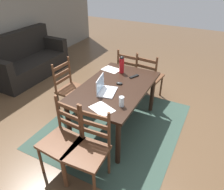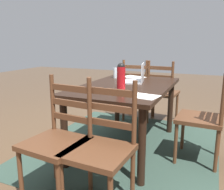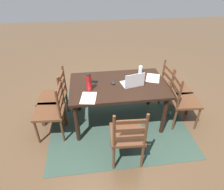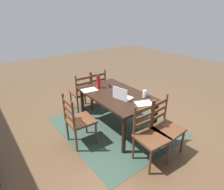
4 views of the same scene
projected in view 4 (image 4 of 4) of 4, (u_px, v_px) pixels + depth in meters
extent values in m
plane|color=brown|center=(116.00, 126.00, 3.90)|extent=(14.00, 14.00, 0.00)
cube|color=#2D4238|center=(116.00, 126.00, 3.89)|extent=(2.28, 2.03, 0.01)
cube|color=black|center=(116.00, 95.00, 3.60)|extent=(1.51, 0.93, 0.04)
cylinder|color=black|center=(155.00, 120.00, 3.48)|extent=(0.07, 0.07, 0.70)
cylinder|color=black|center=(111.00, 96.00, 4.45)|extent=(0.07, 0.07, 0.70)
cylinder|color=black|center=(124.00, 135.00, 3.05)|extent=(0.07, 0.07, 0.70)
cylinder|color=black|center=(82.00, 105.00, 4.02)|extent=(0.07, 0.07, 0.70)
cube|color=#56331E|center=(81.00, 92.00, 4.39)|extent=(0.46, 0.46, 0.04)
cylinder|color=#56331E|center=(71.00, 100.00, 4.53)|extent=(0.04, 0.04, 0.43)
cylinder|color=#56331E|center=(85.00, 96.00, 4.73)|extent=(0.04, 0.04, 0.43)
cylinder|color=#56331E|center=(78.00, 106.00, 4.25)|extent=(0.04, 0.04, 0.43)
cylinder|color=#56331E|center=(93.00, 102.00, 4.44)|extent=(0.04, 0.04, 0.43)
cylinder|color=#56331E|center=(76.00, 87.00, 4.04)|extent=(0.04, 0.04, 0.50)
cylinder|color=#56331E|center=(92.00, 83.00, 4.23)|extent=(0.04, 0.04, 0.50)
cube|color=#56331E|center=(85.00, 89.00, 4.18)|extent=(0.04, 0.36, 0.05)
cube|color=#56331E|center=(84.00, 84.00, 4.12)|extent=(0.04, 0.36, 0.05)
cube|color=#56331E|center=(84.00, 78.00, 4.07)|extent=(0.04, 0.36, 0.05)
cube|color=#56331E|center=(81.00, 120.00, 3.27)|extent=(0.46, 0.46, 0.04)
cylinder|color=#56331E|center=(86.00, 124.00, 3.60)|extent=(0.04, 0.04, 0.43)
cylinder|color=#56331E|center=(96.00, 133.00, 3.32)|extent=(0.04, 0.04, 0.43)
cylinder|color=#56331E|center=(67.00, 130.00, 3.41)|extent=(0.04, 0.04, 0.43)
cylinder|color=#56331E|center=(76.00, 141.00, 3.12)|extent=(0.04, 0.04, 0.43)
cylinder|color=#56331E|center=(64.00, 107.00, 3.20)|extent=(0.04, 0.04, 0.50)
cylinder|color=#56331E|center=(73.00, 116.00, 2.92)|extent=(0.04, 0.04, 0.50)
cube|color=#56331E|center=(69.00, 116.00, 3.10)|extent=(0.36, 0.04, 0.05)
cube|color=#56331E|center=(68.00, 110.00, 3.05)|extent=(0.36, 0.04, 0.05)
cube|color=#56331E|center=(68.00, 103.00, 3.00)|extent=(0.36, 0.04, 0.05)
cube|color=#56331E|center=(168.00, 129.00, 3.03)|extent=(0.46, 0.46, 0.04)
cylinder|color=#56331E|center=(182.00, 142.00, 3.11)|extent=(0.04, 0.04, 0.43)
cylinder|color=#56331E|center=(169.00, 152.00, 2.88)|extent=(0.04, 0.04, 0.43)
cylinder|color=#56331E|center=(163.00, 131.00, 3.37)|extent=(0.04, 0.04, 0.43)
cylinder|color=#56331E|center=(149.00, 140.00, 3.14)|extent=(0.04, 0.04, 0.43)
cylinder|color=#56331E|center=(166.00, 107.00, 3.18)|extent=(0.04, 0.04, 0.50)
cylinder|color=#56331E|center=(152.00, 115.00, 2.95)|extent=(0.04, 0.04, 0.50)
cube|color=#56331E|center=(158.00, 116.00, 3.10)|extent=(0.04, 0.36, 0.05)
cube|color=#56331E|center=(159.00, 110.00, 3.05)|extent=(0.04, 0.36, 0.05)
cube|color=#56331E|center=(160.00, 103.00, 3.00)|extent=(0.04, 0.36, 0.05)
cube|color=#56331E|center=(152.00, 138.00, 2.82)|extent=(0.47, 0.47, 0.04)
cylinder|color=#56331E|center=(168.00, 153.00, 2.87)|extent=(0.04, 0.04, 0.43)
cylinder|color=#56331E|center=(150.00, 163.00, 2.68)|extent=(0.04, 0.04, 0.43)
cylinder|color=#56331E|center=(151.00, 140.00, 3.16)|extent=(0.04, 0.04, 0.43)
cylinder|color=#56331E|center=(133.00, 148.00, 2.97)|extent=(0.04, 0.04, 0.43)
cylinder|color=#56331E|center=(153.00, 114.00, 2.96)|extent=(0.04, 0.04, 0.50)
cylinder|color=#56331E|center=(134.00, 121.00, 2.78)|extent=(0.04, 0.04, 0.50)
cube|color=#56331E|center=(144.00, 123.00, 2.91)|extent=(0.05, 0.36, 0.05)
cube|color=#56331E|center=(144.00, 116.00, 2.86)|extent=(0.05, 0.36, 0.05)
cube|color=#56331E|center=(145.00, 109.00, 2.81)|extent=(0.05, 0.36, 0.05)
cube|color=#56331E|center=(94.00, 88.00, 4.60)|extent=(0.48, 0.48, 0.04)
cylinder|color=#56331E|center=(85.00, 96.00, 4.75)|extent=(0.04, 0.04, 0.43)
cylinder|color=#56331E|center=(98.00, 93.00, 4.93)|extent=(0.04, 0.04, 0.43)
cylinder|color=#56331E|center=(91.00, 102.00, 4.46)|extent=(0.04, 0.04, 0.43)
cylinder|color=#56331E|center=(105.00, 98.00, 4.64)|extent=(0.04, 0.04, 0.43)
cylinder|color=#56331E|center=(91.00, 83.00, 4.25)|extent=(0.04, 0.04, 0.50)
cylinder|color=#56331E|center=(105.00, 80.00, 4.43)|extent=(0.04, 0.04, 0.50)
cube|color=#56331E|center=(98.00, 85.00, 4.38)|extent=(0.06, 0.36, 0.05)
cube|color=#56331E|center=(98.00, 80.00, 4.33)|extent=(0.06, 0.36, 0.05)
cube|color=#56331E|center=(98.00, 75.00, 4.28)|extent=(0.06, 0.36, 0.05)
cube|color=silver|center=(123.00, 97.00, 3.42)|extent=(0.36, 0.28, 0.02)
cube|color=silver|center=(120.00, 93.00, 3.30)|extent=(0.32, 0.08, 0.21)
cube|color=#A5CCEA|center=(120.00, 93.00, 3.31)|extent=(0.29, 0.07, 0.19)
cylinder|color=#A81419|center=(98.00, 82.00, 3.80)|extent=(0.08, 0.08, 0.25)
sphere|color=black|center=(98.00, 76.00, 3.75)|extent=(0.07, 0.07, 0.07)
cylinder|color=silver|center=(144.00, 94.00, 3.42)|extent=(0.07, 0.07, 0.14)
ellipsoid|color=black|center=(115.00, 91.00, 3.65)|extent=(0.08, 0.11, 0.03)
cube|color=black|center=(110.00, 86.00, 3.95)|extent=(0.17, 0.11, 0.02)
cube|color=white|center=(144.00, 103.00, 3.22)|extent=(0.30, 0.35, 0.00)
cube|color=white|center=(89.00, 90.00, 3.76)|extent=(0.26, 0.33, 0.00)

